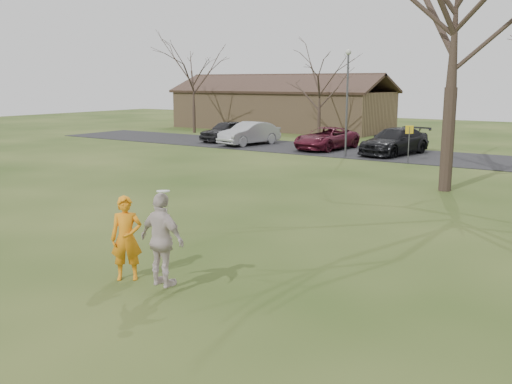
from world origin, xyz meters
TOP-DOWN VIEW (x-y plane):
  - ground at (0.00, 0.00)m, footprint 120.00×120.00m
  - parking_strip at (0.00, 25.00)m, footprint 62.00×6.50m
  - player_defender at (-0.91, 0.12)m, footprint 0.84×0.80m
  - car_0 at (-17.12, 25.54)m, footprint 2.36×4.69m
  - car_1 at (-14.36, 24.52)m, footprint 2.52×5.06m
  - car_2 at (-8.59, 25.06)m, footprint 2.89×5.40m
  - car_3 at (-3.92, 25.03)m, footprint 3.28×5.83m
  - catching_play at (0.39, -0.09)m, footprint 1.19×0.54m
  - building at (-20.00, 38.00)m, footprint 20.60×8.50m
  - lamp_post at (-6.00, 22.50)m, footprint 0.34×0.34m
  - sign_yellow at (-2.00, 22.00)m, footprint 0.35×0.35m
  - big_tree at (2.00, 15.00)m, footprint 9.00×9.00m

SIDE VIEW (x-z plane):
  - ground at x=0.00m, z-range 0.00..0.00m
  - parking_strip at x=0.00m, z-range 0.00..0.04m
  - car_2 at x=-8.59m, z-range 0.04..1.48m
  - car_0 at x=-17.12m, z-range 0.04..1.57m
  - car_1 at x=-14.36m, z-range 0.04..1.63m
  - car_3 at x=-3.92m, z-range 0.04..1.64m
  - player_defender at x=-0.91m, z-range 0.00..1.93m
  - catching_play at x=0.39m, z-range 0.13..2.23m
  - sign_yellow at x=-2.00m, z-range 0.41..2.49m
  - building at x=-20.00m, z-range -0.64..4.50m
  - lamp_post at x=-6.00m, z-range 0.83..7.10m
  - big_tree at x=2.00m, z-range 0.00..14.00m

